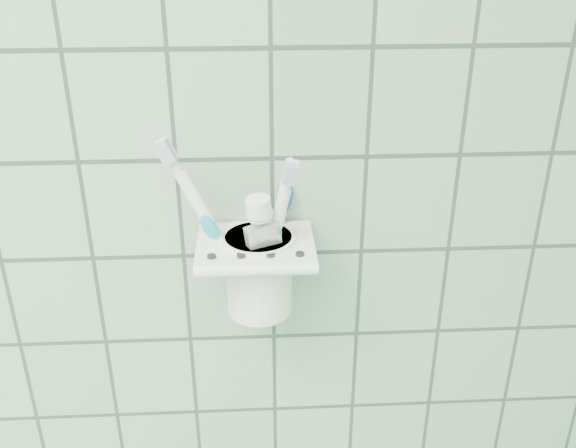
# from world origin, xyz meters

# --- Properties ---
(holder_bracket) EXTENTS (0.12, 0.10, 0.04)m
(holder_bracket) POSITION_xyz_m (0.67, 1.15, 1.28)
(holder_bracket) COLOR white
(holder_bracket) RESTS_ON wall_back
(cup) EXTENTS (0.08, 0.08, 0.09)m
(cup) POSITION_xyz_m (0.67, 1.16, 1.26)
(cup) COLOR white
(cup) RESTS_ON holder_bracket
(toothbrush_pink) EXTENTS (0.08, 0.02, 0.20)m
(toothbrush_pink) POSITION_xyz_m (0.67, 1.15, 1.32)
(toothbrush_pink) COLOR white
(toothbrush_pink) RESTS_ON cup
(toothbrush_blue) EXTENTS (0.06, 0.06, 0.21)m
(toothbrush_blue) POSITION_xyz_m (0.68, 1.17, 1.32)
(toothbrush_blue) COLOR white
(toothbrush_blue) RESTS_ON cup
(toothbrush_orange) EXTENTS (0.04, 0.05, 0.18)m
(toothbrush_orange) POSITION_xyz_m (0.67, 1.17, 1.31)
(toothbrush_orange) COLOR white
(toothbrush_orange) RESTS_ON cup
(toothpaste_tube) EXTENTS (0.05, 0.04, 0.14)m
(toothpaste_tube) POSITION_xyz_m (0.69, 1.15, 1.29)
(toothpaste_tube) COLOR silver
(toothpaste_tube) RESTS_ON cup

